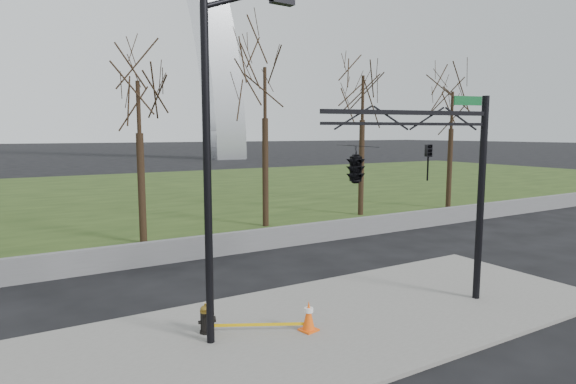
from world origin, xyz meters
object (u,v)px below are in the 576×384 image
fire_hydrant (206,319)px  traffic_cone (309,316)px  street_light (216,145)px  traffic_signal_mast (382,164)px

fire_hydrant → traffic_cone: 2.51m
fire_hydrant → street_light: (0.13, -0.54, 4.25)m
fire_hydrant → street_light: street_light is taller
traffic_cone → traffic_signal_mast: 4.39m
fire_hydrant → street_light: 4.29m
fire_hydrant → street_light: bearing=-68.3°
traffic_cone → street_light: size_ratio=0.09×
fire_hydrant → traffic_signal_mast: traffic_signal_mast is taller
traffic_signal_mast → street_light: bearing=-173.1°
traffic_signal_mast → fire_hydrant: bearing=-179.4°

